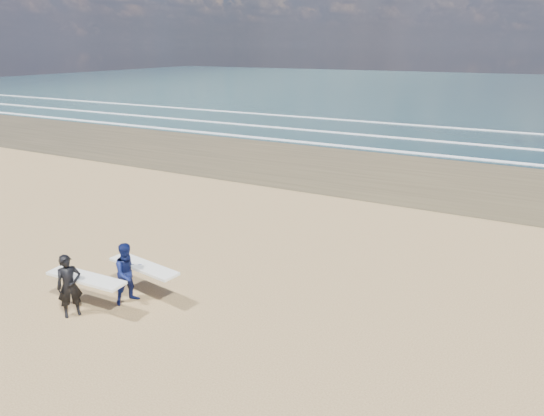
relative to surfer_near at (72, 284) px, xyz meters
The scene contains 2 objects.
surfer_near is the anchor object (origin of this frame).
surfer_far 1.40m from the surfer_near, 56.19° to the left, with size 2.25×1.25×1.64m.
Camera 1 is at (9.48, -7.45, 6.42)m, focal length 32.00 mm.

